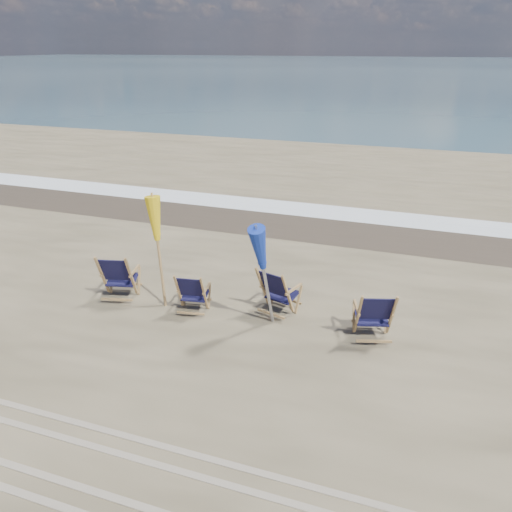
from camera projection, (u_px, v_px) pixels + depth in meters
The scene contains 10 objects.
ocean at pixel (428, 67), 119.81m from camera, with size 400.00×400.00×0.00m, color #3E5B66.
surf_foam at pixel (320, 211), 15.69m from camera, with size 200.00×1.40×0.01m, color silver.
wet_sand_strip at pixel (308, 226), 14.38m from camera, with size 200.00×2.60×0.00m, color #42362A.
tire_tracks at pixel (121, 476), 6.03m from camera, with size 80.00×1.30×0.01m, color gray, non-canonical shape.
beach_chair_0 at pixel (131, 278), 9.92m from camera, with size 0.68×0.77×1.07m, color black, non-canonical shape.
beach_chair_1 at pixel (204, 295), 9.44m from camera, with size 0.58×0.65×0.90m, color black, non-canonical shape.
beach_chair_2 at pixel (288, 296), 9.26m from camera, with size 0.66×0.74×1.02m, color black, non-canonical shape.
beach_chair_3 at pixel (392, 317), 8.54m from camera, with size 0.66×0.74×1.02m, color black, non-canonical shape.
umbrella_yellow at pixel (157, 225), 9.42m from camera, with size 0.30×0.30×2.20m.
umbrella_blue at pixel (266, 244), 8.47m from camera, with size 0.30×0.30×2.22m.
Camera 1 is at (3.03, -6.53, 4.81)m, focal length 35.00 mm.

